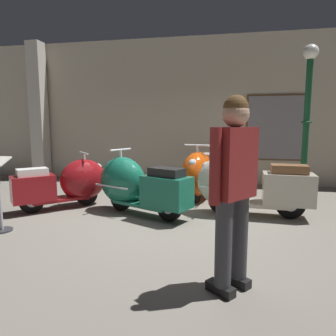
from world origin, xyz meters
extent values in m
plane|color=slate|center=(0.00, 0.00, 0.00)|extent=(60.00, 60.00, 0.00)
cube|color=#BCB29E|center=(0.00, 3.38, 1.82)|extent=(18.00, 0.20, 3.65)
cube|color=brown|center=(2.06, 3.27, 1.42)|extent=(1.36, 0.03, 1.59)
cube|color=gray|center=(2.06, 3.25, 1.42)|extent=(1.28, 0.01, 1.51)
cube|color=beige|center=(-4.08, 3.03, 1.82)|extent=(0.36, 0.36, 3.65)
cylinder|color=black|center=(-1.61, 0.65, 0.20)|extent=(0.34, 0.34, 0.40)
cylinder|color=silver|center=(-1.61, 0.65, 0.20)|extent=(0.20, 0.19, 0.18)
cylinder|color=black|center=(-2.29, -0.01, 0.20)|extent=(0.34, 0.34, 0.40)
cylinder|color=silver|center=(-2.29, -0.01, 0.20)|extent=(0.20, 0.19, 0.18)
cube|color=maroon|center=(-1.95, 0.32, 0.18)|extent=(0.93, 0.92, 0.05)
ellipsoid|color=maroon|center=(-1.64, 0.61, 0.48)|extent=(0.96, 0.96, 0.76)
cube|color=maroon|center=(-2.26, 0.01, 0.42)|extent=(0.76, 0.76, 0.44)
cube|color=silver|center=(-2.26, 0.01, 0.70)|extent=(0.54, 0.53, 0.12)
sphere|color=silver|center=(-1.44, 0.81, 0.69)|extent=(0.15, 0.15, 0.15)
cylinder|color=silver|center=(-1.62, 0.63, 0.83)|extent=(0.04, 0.04, 0.28)
cylinder|color=silver|center=(-1.62, 0.63, 0.97)|extent=(0.33, 0.34, 0.03)
cube|color=silver|center=(-1.82, 0.80, 0.43)|extent=(0.49, 0.48, 0.02)
cylinder|color=black|center=(-0.87, 0.44, 0.22)|extent=(0.43, 0.26, 0.44)
cylinder|color=silver|center=(-0.87, 0.44, 0.22)|extent=(0.22, 0.18, 0.20)
cylinder|color=black|center=(0.07, 0.01, 0.22)|extent=(0.43, 0.26, 0.44)
cylinder|color=silver|center=(0.07, 0.01, 0.22)|extent=(0.22, 0.18, 0.20)
cube|color=#196B51|center=(-0.40, 0.22, 0.20)|extent=(1.10, 0.79, 0.05)
ellipsoid|color=#196B51|center=(-0.82, 0.42, 0.53)|extent=(1.07, 0.90, 0.83)
cube|color=#196B51|center=(0.03, 0.03, 0.46)|extent=(0.86, 0.70, 0.48)
cube|color=black|center=(0.03, 0.03, 0.76)|extent=(0.60, 0.49, 0.13)
sphere|color=silver|center=(-1.10, 0.54, 0.76)|extent=(0.16, 0.16, 0.16)
cylinder|color=silver|center=(-0.85, 0.43, 0.91)|extent=(0.05, 0.05, 0.31)
cylinder|color=silver|center=(-0.85, 0.43, 1.06)|extent=(0.23, 0.45, 0.03)
cube|color=silver|center=(-0.93, 0.16, 0.47)|extent=(0.67, 0.32, 0.03)
cylinder|color=black|center=(0.38, 1.23, 0.23)|extent=(0.17, 0.46, 0.45)
cylinder|color=silver|center=(0.38, 1.23, 0.23)|extent=(0.14, 0.22, 0.20)
cylinder|color=black|center=(0.56, 2.29, 0.23)|extent=(0.17, 0.46, 0.45)
cylinder|color=silver|center=(0.56, 2.29, 0.23)|extent=(0.14, 0.22, 0.20)
cube|color=#C6470F|center=(0.47, 1.76, 0.20)|extent=(0.59, 1.13, 0.06)
ellipsoid|color=#C6470F|center=(0.39, 1.29, 0.55)|extent=(0.74, 1.04, 0.86)
cube|color=#C6470F|center=(0.56, 2.24, 0.47)|extent=(0.58, 0.83, 0.50)
cube|color=gray|center=(0.56, 2.24, 0.79)|extent=(0.41, 0.59, 0.14)
sphere|color=silver|center=(0.33, 0.98, 0.78)|extent=(0.17, 0.17, 0.17)
cylinder|color=silver|center=(0.38, 1.26, 0.94)|extent=(0.05, 0.05, 0.32)
cylinder|color=silver|center=(0.38, 1.26, 1.10)|extent=(0.50, 0.12, 0.04)
cube|color=silver|center=(0.67, 1.24, 0.49)|extent=(0.15, 0.75, 0.03)
cylinder|color=black|center=(0.87, 0.57, 0.23)|extent=(0.46, 0.12, 0.45)
cylinder|color=silver|center=(0.87, 0.57, 0.23)|extent=(0.21, 0.12, 0.20)
cylinder|color=black|center=(1.95, 0.50, 0.23)|extent=(0.46, 0.12, 0.45)
cylinder|color=silver|center=(1.95, 0.50, 0.23)|extent=(0.21, 0.12, 0.20)
cube|color=beige|center=(1.41, 0.54, 0.20)|extent=(1.10, 0.48, 0.06)
ellipsoid|color=beige|center=(0.93, 0.57, 0.55)|extent=(0.99, 0.65, 0.86)
cube|color=beige|center=(1.90, 0.51, 0.48)|extent=(0.80, 0.50, 0.50)
cube|color=brown|center=(1.90, 0.51, 0.79)|extent=(0.56, 0.35, 0.14)
sphere|color=silver|center=(0.61, 0.59, 0.79)|extent=(0.17, 0.17, 0.17)
cylinder|color=silver|center=(0.90, 0.57, 0.94)|extent=(0.05, 0.05, 0.32)
cylinder|color=silver|center=(0.90, 0.57, 1.10)|extent=(0.07, 0.50, 0.04)
cube|color=silver|center=(0.91, 0.28, 0.49)|extent=(0.76, 0.06, 0.03)
cylinder|color=#144728|center=(2.34, 1.47, 0.09)|extent=(0.28, 0.28, 0.18)
cylinder|color=#144728|center=(2.34, 1.47, 1.41)|extent=(0.11, 0.11, 2.45)
torus|color=#144728|center=(2.34, 1.47, 1.53)|extent=(0.19, 0.19, 0.04)
sphere|color=white|center=(2.34, 1.47, 2.75)|extent=(0.27, 0.27, 0.27)
cube|color=black|center=(1.05, -1.75, 0.04)|extent=(0.28, 0.25, 0.08)
cylinder|color=#38383D|center=(1.06, -1.76, 0.51)|extent=(0.15, 0.15, 0.85)
cube|color=black|center=(0.90, -1.93, 0.04)|extent=(0.28, 0.25, 0.08)
cylinder|color=#38383D|center=(0.92, -1.94, 0.51)|extent=(0.15, 0.15, 0.85)
cube|color=maroon|center=(0.99, -1.85, 1.16)|extent=(0.41, 0.44, 0.60)
cylinder|color=maroon|center=(1.14, -1.66, 1.15)|extent=(0.09, 0.09, 0.63)
cylinder|color=maroon|center=(0.84, -2.04, 1.15)|extent=(0.09, 0.09, 0.63)
sphere|color=tan|center=(0.99, -1.85, 1.57)|extent=(0.23, 0.23, 0.23)
sphere|color=brown|center=(0.99, -1.85, 1.62)|extent=(0.21, 0.21, 0.21)
cylinder|color=#333338|center=(-2.15, -0.89, 0.01)|extent=(0.28, 0.28, 0.02)
camera|label=1|loc=(0.92, -4.48, 1.47)|focal=32.43mm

